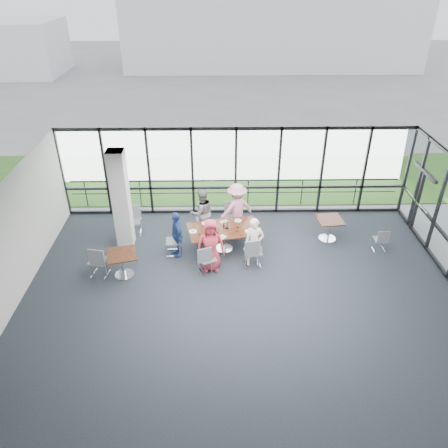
{
  "coord_description": "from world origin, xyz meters",
  "views": [
    {
      "loc": [
        -0.65,
        -8.88,
        7.88
      ],
      "look_at": [
        -0.45,
        2.33,
        1.1
      ],
      "focal_mm": 35.0,
      "sensor_mm": 36.0,
      "label": 1
    }
  ],
  "objects_px": {
    "diner_near_right": "(254,242)",
    "chair_spare_la": "(98,261)",
    "structural_column": "(121,200)",
    "diner_near_left": "(211,245)",
    "diner_far_right": "(237,209)",
    "chair_main_fl": "(203,220)",
    "chair_main_fr": "(230,217)",
    "diner_end": "(177,234)",
    "chair_main_nl": "(208,259)",
    "side_table_right": "(329,223)",
    "main_table": "(224,231)",
    "chair_main_nr": "(253,252)",
    "diner_far_left": "(202,212)",
    "chair_spare_r": "(381,240)",
    "chair_main_end": "(173,241)",
    "chair_spare_lb": "(133,221)"
  },
  "relations": [
    {
      "from": "structural_column",
      "to": "diner_far_left",
      "type": "distance_m",
      "value": 2.62
    },
    {
      "from": "chair_main_nl",
      "to": "diner_far_left",
      "type": "bearing_deg",
      "value": 73.79
    },
    {
      "from": "structural_column",
      "to": "diner_near_left",
      "type": "distance_m",
      "value": 3.18
    },
    {
      "from": "chair_spare_r",
      "to": "diner_near_left",
      "type": "bearing_deg",
      "value": -171.29
    },
    {
      "from": "structural_column",
      "to": "chair_main_fr",
      "type": "xyz_separation_m",
      "value": [
        3.38,
        0.77,
        -1.12
      ]
    },
    {
      "from": "structural_column",
      "to": "diner_end",
      "type": "distance_m",
      "value": 2.02
    },
    {
      "from": "diner_far_left",
      "to": "chair_spare_la",
      "type": "distance_m",
      "value": 3.66
    },
    {
      "from": "chair_spare_r",
      "to": "main_table",
      "type": "bearing_deg",
      "value": 177.58
    },
    {
      "from": "chair_main_nr",
      "to": "chair_main_fl",
      "type": "relative_size",
      "value": 1.02
    },
    {
      "from": "chair_spare_r",
      "to": "chair_main_fr",
      "type": "bearing_deg",
      "value": 163.93
    },
    {
      "from": "diner_near_left",
      "to": "chair_spare_la",
      "type": "distance_m",
      "value": 3.26
    },
    {
      "from": "side_table_right",
      "to": "chair_main_nr",
      "type": "height_order",
      "value": "chair_main_nr"
    },
    {
      "from": "chair_spare_la",
      "to": "chair_main_end",
      "type": "bearing_deg",
      "value": 37.09
    },
    {
      "from": "diner_near_left",
      "to": "diner_end",
      "type": "height_order",
      "value": "diner_near_left"
    },
    {
      "from": "side_table_right",
      "to": "structural_column",
      "type": "bearing_deg",
      "value": -178.7
    },
    {
      "from": "diner_end",
      "to": "chair_main_end",
      "type": "height_order",
      "value": "diner_end"
    },
    {
      "from": "side_table_right",
      "to": "chair_main_nl",
      "type": "xyz_separation_m",
      "value": [
        -3.91,
        -1.71,
        -0.16
      ]
    },
    {
      "from": "diner_near_left",
      "to": "chair_main_nr",
      "type": "height_order",
      "value": "diner_near_left"
    },
    {
      "from": "chair_main_fr",
      "to": "chair_spare_r",
      "type": "height_order",
      "value": "chair_main_fr"
    },
    {
      "from": "diner_end",
      "to": "chair_main_end",
      "type": "relative_size",
      "value": 1.66
    },
    {
      "from": "diner_near_right",
      "to": "chair_spare_la",
      "type": "distance_m",
      "value": 4.55
    },
    {
      "from": "diner_far_right",
      "to": "chair_main_fl",
      "type": "distance_m",
      "value": 1.18
    },
    {
      "from": "diner_far_right",
      "to": "side_table_right",
      "type": "bearing_deg",
      "value": 145.03
    },
    {
      "from": "chair_spare_la",
      "to": "chair_main_nl",
      "type": "bearing_deg",
      "value": 11.79
    },
    {
      "from": "side_table_right",
      "to": "chair_main_fl",
      "type": "relative_size",
      "value": 0.91
    },
    {
      "from": "diner_near_right",
      "to": "chair_main_nr",
      "type": "xyz_separation_m",
      "value": [
        -0.03,
        -0.07,
        -0.29
      ]
    },
    {
      "from": "diner_far_right",
      "to": "diner_near_left",
      "type": "bearing_deg",
      "value": 42.73
    },
    {
      "from": "diner_far_right",
      "to": "chair_main_nr",
      "type": "height_order",
      "value": "diner_far_right"
    },
    {
      "from": "diner_far_left",
      "to": "chair_spare_la",
      "type": "relative_size",
      "value": 1.68
    },
    {
      "from": "diner_near_left",
      "to": "diner_end",
      "type": "xyz_separation_m",
      "value": [
        -1.03,
        0.74,
        -0.08
      ]
    },
    {
      "from": "chair_main_nl",
      "to": "chair_main_fr",
      "type": "bearing_deg",
      "value": 50.66
    },
    {
      "from": "chair_main_end",
      "to": "chair_main_fl",
      "type": "bearing_deg",
      "value": 139.16
    },
    {
      "from": "diner_near_right",
      "to": "chair_spare_la",
      "type": "height_order",
      "value": "diner_near_right"
    },
    {
      "from": "diner_far_right",
      "to": "chair_main_nl",
      "type": "relative_size",
      "value": 1.91
    },
    {
      "from": "main_table",
      "to": "side_table_right",
      "type": "distance_m",
      "value": 3.46
    },
    {
      "from": "main_table",
      "to": "diner_near_left",
      "type": "distance_m",
      "value": 1.12
    },
    {
      "from": "chair_main_fr",
      "to": "chair_spare_r",
      "type": "bearing_deg",
      "value": 155.76
    },
    {
      "from": "chair_main_fr",
      "to": "diner_end",
      "type": "bearing_deg",
      "value": 31.91
    },
    {
      "from": "main_table",
      "to": "diner_far_right",
      "type": "height_order",
      "value": "diner_far_right"
    },
    {
      "from": "chair_main_nl",
      "to": "chair_spare_la",
      "type": "xyz_separation_m",
      "value": [
        -3.14,
        -0.09,
        0.03
      ]
    },
    {
      "from": "chair_spare_lb",
      "to": "chair_spare_r",
      "type": "height_order",
      "value": "chair_spare_lb"
    },
    {
      "from": "structural_column",
      "to": "chair_spare_la",
      "type": "distance_m",
      "value": 2.04
    },
    {
      "from": "diner_near_left",
      "to": "chair_main_nl",
      "type": "bearing_deg",
      "value": -125.26
    },
    {
      "from": "diner_near_left",
      "to": "chair_spare_la",
      "type": "xyz_separation_m",
      "value": [
        -3.23,
        -0.25,
        -0.33
      ]
    },
    {
      "from": "side_table_right",
      "to": "chair_spare_lb",
      "type": "relative_size",
      "value": 0.92
    },
    {
      "from": "structural_column",
      "to": "chair_spare_lb",
      "type": "height_order",
      "value": "structural_column"
    },
    {
      "from": "diner_near_right",
      "to": "chair_spare_lb",
      "type": "bearing_deg",
      "value": 154.14
    },
    {
      "from": "chair_main_fl",
      "to": "diner_end",
      "type": "bearing_deg",
      "value": 50.85
    },
    {
      "from": "diner_near_left",
      "to": "chair_main_nl",
      "type": "xyz_separation_m",
      "value": [
        -0.09,
        -0.16,
        -0.37
      ]
    },
    {
      "from": "diner_far_right",
      "to": "chair_main_fr",
      "type": "distance_m",
      "value": 0.46
    }
  ]
}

